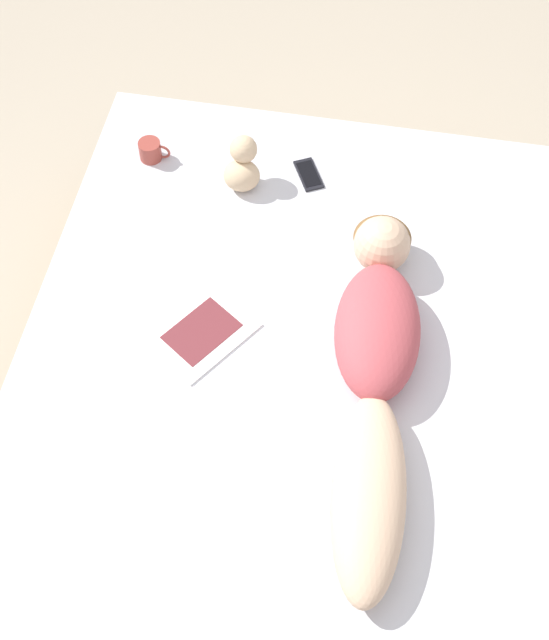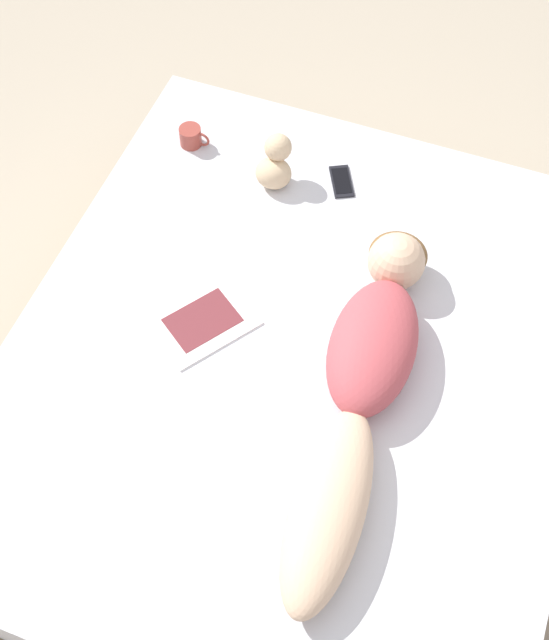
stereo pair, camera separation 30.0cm
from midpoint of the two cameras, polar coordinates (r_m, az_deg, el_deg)
ground_plane at (r=3.50m, az=3.68°, el=-7.57°), size 12.00×12.00×0.00m
bed at (r=3.24m, az=3.95°, el=-5.40°), size 1.97×2.30×0.58m
person at (r=2.86m, az=8.68°, el=-4.23°), size 0.34×1.40×0.20m
open_magazine at (r=3.11m, az=-3.09°, el=1.30°), size 0.61×0.57×0.01m
coffee_mug at (r=3.55m, az=-2.92°, el=11.51°), size 0.12×0.09×0.08m
cell_phone at (r=3.46m, az=6.82°, el=8.63°), size 0.14×0.18×0.01m
plush_toy at (r=3.38m, az=2.61°, el=9.77°), size 0.14×0.16×0.20m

